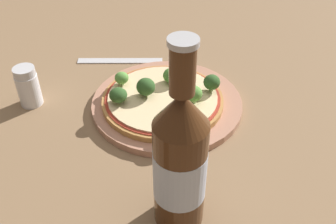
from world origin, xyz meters
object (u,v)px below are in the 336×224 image
at_px(fork, 120,60).
at_px(pizza, 163,99).
at_px(pepper_shaker, 28,86).
at_px(beer_bottle, 180,162).

bearing_deg(fork, pizza, -60.51).
relative_size(pepper_shaker, fork, 0.43).
bearing_deg(fork, beer_bottle, -73.73).
bearing_deg(pepper_shaker, fork, 114.15).
distance_m(pizza, pepper_shaker, 0.22).
height_order(beer_bottle, fork, beer_bottle).
xyz_separation_m(beer_bottle, fork, (-0.38, 0.03, -0.09)).
height_order(pizza, fork, pizza).
distance_m(beer_bottle, pepper_shaker, 0.34).
bearing_deg(beer_bottle, pizza, 165.13).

